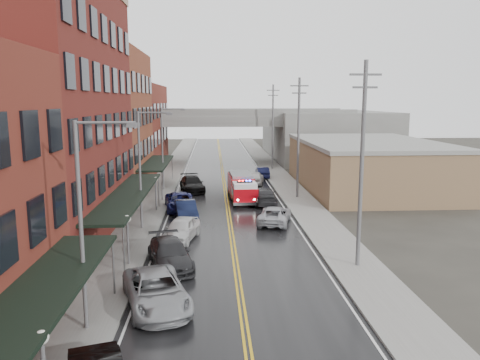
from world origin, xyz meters
name	(u,v)px	position (x,y,z in m)	size (l,w,h in m)	color
road	(228,210)	(0.00, 30.00, 0.01)	(11.00, 160.00, 0.02)	black
sidewalk_left	(146,211)	(-7.30, 30.00, 0.07)	(3.00, 160.00, 0.15)	slate
sidewalk_right	(308,208)	(7.30, 30.00, 0.07)	(3.00, 160.00, 0.15)	slate
curb_left	(165,210)	(-5.65, 30.00, 0.07)	(0.30, 160.00, 0.15)	gray
curb_right	(290,209)	(5.65, 30.00, 0.07)	(0.30, 160.00, 0.15)	gray
brick_building_b	(43,112)	(-13.30, 23.00, 9.00)	(9.00, 20.00, 18.00)	#561916
brick_building_c	(101,122)	(-13.30, 40.50, 7.50)	(9.00, 15.00, 15.00)	brown
brick_building_far	(130,127)	(-13.30, 58.00, 6.00)	(9.00, 20.00, 12.00)	maroon
tan_building	(367,166)	(16.00, 40.00, 2.50)	(14.00, 22.00, 5.00)	#906B4D
right_far_block	(323,134)	(18.00, 70.00, 4.00)	(18.00, 30.00, 8.00)	slate
awning_0	(29,306)	(-7.49, 4.00, 2.99)	(2.60, 16.00, 3.09)	black
awning_1	(129,194)	(-7.49, 23.00, 2.99)	(2.60, 18.00, 3.09)	black
awning_2	(157,163)	(-7.49, 40.50, 2.99)	(2.60, 13.00, 3.09)	black
globe_lamp_0	(43,356)	(-6.40, 2.00, 2.31)	(0.44, 0.44, 3.12)	#59595B
globe_lamp_1	(127,229)	(-6.40, 16.00, 2.31)	(0.44, 0.44, 3.12)	#59595B
globe_lamp_2	(156,186)	(-6.40, 30.00, 2.31)	(0.44, 0.44, 3.12)	#59595B
street_lamp_0	(86,213)	(-6.55, 8.00, 5.19)	(2.64, 0.22, 9.00)	#59595B
street_lamp_1	(143,163)	(-6.55, 24.00, 5.19)	(2.64, 0.22, 9.00)	#59595B
street_lamp_2	(165,143)	(-6.55, 40.00, 5.19)	(2.64, 0.22, 9.00)	#59595B
utility_pole_0	(362,162)	(7.20, 15.00, 6.31)	(1.80, 0.24, 12.00)	#59595B
utility_pole_1	(298,136)	(7.20, 35.00, 6.31)	(1.80, 0.24, 12.00)	#59595B
utility_pole_2	(273,125)	(7.20, 55.00, 6.31)	(1.80, 0.24, 12.00)	#59595B
overpass	(221,125)	(0.00, 62.00, 5.99)	(40.00, 10.00, 7.50)	slate
fire_truck	(242,187)	(1.50, 34.01, 1.41)	(3.16, 7.26, 2.61)	#B50812
parked_car_left_2	(156,291)	(-4.07, 10.20, 0.81)	(2.69, 5.84, 1.62)	gray
parked_car_left_3	(170,254)	(-3.92, 15.70, 0.79)	(2.21, 5.45, 1.58)	black
parked_car_left_4	(181,229)	(-3.60, 21.10, 0.80)	(1.90, 4.72, 1.61)	silver
parked_car_left_5	(186,210)	(-3.60, 26.94, 0.78)	(1.64, 4.71, 1.55)	black
parked_car_left_6	(180,202)	(-4.30, 30.40, 0.76)	(2.53, 5.48, 1.52)	navy
parked_car_left_7	(192,184)	(-3.60, 39.20, 0.83)	(2.31, 5.69, 1.65)	black
parked_car_right_0	(275,215)	(3.60, 25.26, 0.70)	(2.32, 5.03, 1.40)	#A5A7AD
parked_car_right_1	(265,196)	(3.60, 32.46, 0.78)	(2.17, 5.34, 1.55)	#262629
parked_car_right_2	(255,178)	(3.66, 43.24, 0.78)	(1.84, 4.56, 1.55)	silver
parked_car_right_3	(262,172)	(5.00, 47.80, 0.70)	(1.48, 4.24, 1.40)	black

